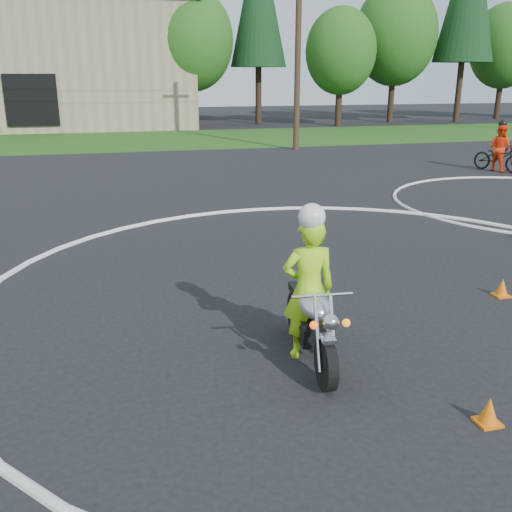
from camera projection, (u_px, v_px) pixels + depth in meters
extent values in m
plane|color=black|center=(440.00, 375.00, 6.85)|extent=(120.00, 120.00, 0.00)
cube|color=#1E4714|center=(177.00, 139.00, 31.79)|extent=(120.00, 10.00, 0.02)
torus|color=silver|center=(344.00, 288.00, 9.62)|extent=(12.12, 12.12, 0.12)
cylinder|color=black|center=(326.00, 364.00, 6.48)|extent=(0.17, 0.62, 0.62)
cylinder|color=black|center=(296.00, 314.00, 7.83)|extent=(0.17, 0.62, 0.62)
cube|color=black|center=(309.00, 328.00, 7.17)|extent=(0.33, 0.59, 0.31)
ellipsoid|color=silver|center=(314.00, 305.00, 6.86)|extent=(0.42, 0.69, 0.29)
cube|color=black|center=(304.00, 293.00, 7.36)|extent=(0.31, 0.64, 0.10)
cylinder|color=white|center=(317.00, 333.00, 6.43)|extent=(0.07, 0.37, 0.83)
cylinder|color=white|center=(333.00, 332.00, 6.46)|extent=(0.07, 0.37, 0.83)
cube|color=#B9B8BF|center=(328.00, 339.00, 6.36)|extent=(0.16, 0.24, 0.05)
cylinder|color=silver|center=(322.00, 295.00, 6.50)|extent=(0.72, 0.09, 0.04)
sphere|color=silver|center=(331.00, 322.00, 6.21)|extent=(0.19, 0.19, 0.19)
sphere|color=#FF500C|center=(314.00, 325.00, 6.21)|extent=(0.09, 0.09, 0.09)
sphere|color=orange|center=(346.00, 323.00, 6.27)|extent=(0.09, 0.09, 0.09)
cylinder|color=white|center=(313.00, 321.00, 7.62)|extent=(0.15, 0.83, 0.08)
imported|color=#9CE317|center=(309.00, 289.00, 7.07)|extent=(0.70, 0.49, 1.82)
sphere|color=silver|center=(312.00, 217.00, 6.74)|extent=(0.33, 0.33, 0.33)
imported|color=black|center=(498.00, 157.00, 21.17)|extent=(1.39, 2.07, 1.03)
imported|color=#FF3A0D|center=(500.00, 148.00, 21.07)|extent=(0.92, 1.02, 1.71)
sphere|color=black|center=(503.00, 124.00, 20.80)|extent=(0.30, 0.30, 0.30)
cone|color=orange|center=(489.00, 411.00, 5.86)|extent=(0.22, 0.22, 0.30)
cube|color=orange|center=(487.00, 422.00, 5.90)|extent=(0.24, 0.24, 0.03)
cone|color=orange|center=(502.00, 288.00, 9.26)|extent=(0.22, 0.22, 0.30)
cube|color=orange|center=(501.00, 295.00, 9.30)|extent=(0.24, 0.24, 0.03)
cube|color=black|center=(31.00, 100.00, 33.84)|extent=(3.00, 0.16, 3.00)
cylinder|color=#382619|center=(194.00, 103.00, 38.23)|extent=(0.44, 0.44, 3.24)
ellipsoid|color=#1E5116|center=(192.00, 40.00, 37.03)|extent=(5.40, 5.40, 6.48)
cylinder|color=#382619|center=(258.00, 96.00, 41.14)|extent=(0.44, 0.44, 3.96)
cylinder|color=#382619|center=(339.00, 105.00, 39.70)|extent=(0.44, 0.44, 2.88)
ellipsoid|color=#1E5116|center=(341.00, 51.00, 38.63)|extent=(4.80, 4.80, 5.76)
cylinder|color=#382619|center=(391.00, 98.00, 42.60)|extent=(0.44, 0.44, 3.60)
ellipsoid|color=#1E5116|center=(395.00, 35.00, 41.27)|extent=(6.00, 6.00, 7.20)
cylinder|color=#382619|center=(458.00, 93.00, 42.74)|extent=(0.44, 0.44, 4.32)
cylinder|color=#382619|center=(498.00, 98.00, 45.92)|extent=(0.44, 0.44, 3.24)
ellipsoid|color=#1E5116|center=(505.00, 46.00, 44.72)|extent=(5.40, 5.40, 6.48)
cylinder|color=#382619|center=(133.00, 106.00, 38.27)|extent=(0.44, 0.44, 2.88)
ellipsoid|color=#1E5116|center=(129.00, 50.00, 37.20)|extent=(4.80, 4.80, 5.76)
cylinder|color=#473321|center=(298.00, 39.00, 25.90)|extent=(0.28, 0.28, 10.00)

